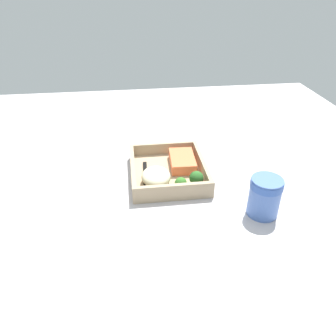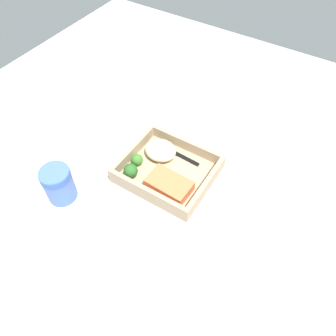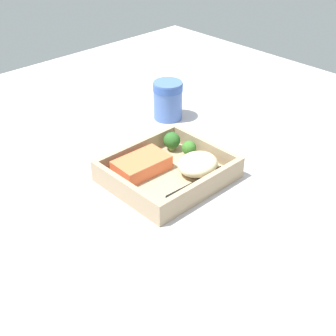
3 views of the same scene
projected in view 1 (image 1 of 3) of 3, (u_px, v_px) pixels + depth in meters
ground_plane at (168, 179)px, 95.87cm from camera, size 160.00×160.00×2.00cm
takeout_tray at (168, 174)px, 95.03cm from camera, size 24.37×21.23×1.20cm
tray_rim at (168, 167)px, 93.78cm from camera, size 24.37×21.23×3.58cm
salmon_fillet at (182, 161)px, 97.18cm from camera, size 11.82×7.53×3.09cm
mashed_potatoes at (156, 177)px, 89.00cm from camera, size 9.08×7.94×4.20cm
broccoli_floret_1 at (181, 183)px, 86.67cm from camera, size 3.28×3.28×3.55cm
broccoli_floret_2 at (196, 178)px, 87.80cm from camera, size 3.86×3.86×4.37cm
fork at (145, 179)px, 91.28cm from camera, size 15.86×2.46×0.44cm
paper_cup at (265, 195)px, 78.02cm from camera, size 7.72×7.72×10.01cm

